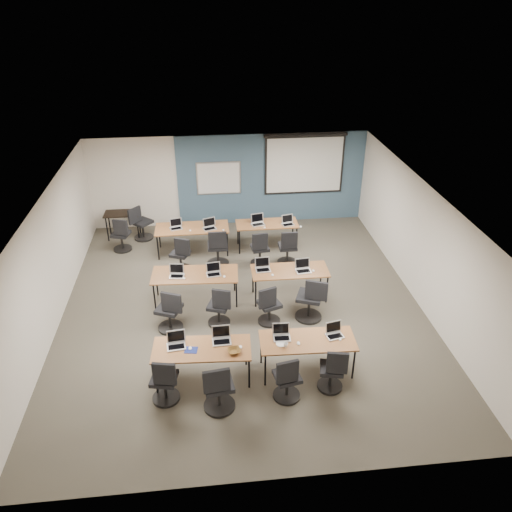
{
  "coord_description": "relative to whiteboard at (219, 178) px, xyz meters",
  "views": [
    {
      "loc": [
        -0.72,
        -9.29,
        6.54
      ],
      "look_at": [
        0.34,
        0.4,
        1.07
      ],
      "focal_mm": 35.0,
      "sensor_mm": 36.0,
      "label": 1
    }
  ],
  "objects": [
    {
      "name": "spare_chair_a",
      "position": [
        -2.26,
        -0.77,
        -1.03
      ],
      "size": [
        0.64,
        0.53,
        1.01
      ],
      "rotation": [
        0.0,
        0.0,
        0.83
      ],
      "color": "black",
      "rests_on": "floor"
    },
    {
      "name": "laptop_6",
      "position": [
        0.8,
        -4.05,
        -0.66
      ],
      "size": [
        0.34,
        0.29,
        0.26
      ],
      "rotation": [
        0.0,
        0.0,
        0.05
      ],
      "color": "silver",
      "rests_on": "training_table_mid_right"
    },
    {
      "name": "mouse_6",
      "position": [
        0.98,
        -4.34,
        -0.71
      ],
      "size": [
        0.08,
        0.11,
        0.03
      ],
      "primitive_type": "ellipsoid",
      "rotation": [
        0.0,
        0.0,
        0.17
      ],
      "color": "white",
      "rests_on": "training_table_mid_right"
    },
    {
      "name": "blue_mousepad",
      "position": [
        -0.82,
        -6.71,
        -0.72
      ],
      "size": [
        0.26,
        0.22,
        0.01
      ],
      "primitive_type": "cube",
      "rotation": [
        0.0,
        0.0,
        -0.16
      ],
      "color": "navy",
      "rests_on": "training_table_front_left"
    },
    {
      "name": "mouse_8",
      "position": [
        -0.86,
        -1.89,
        -0.71
      ],
      "size": [
        0.07,
        0.09,
        0.03
      ],
      "primitive_type": "ellipsoid",
      "rotation": [
        0.0,
        0.0,
        -0.16
      ],
      "color": "white",
      "rests_on": "training_table_back_left"
    },
    {
      "name": "laptop_0",
      "position": [
        -1.08,
        -6.54,
        -0.66
      ],
      "size": [
        0.33,
        0.28,
        0.25
      ],
      "rotation": [
        0.0,
        0.0,
        0.11
      ],
      "color": "#B0B0BB",
      "rests_on": "training_table_front_left"
    },
    {
      "name": "mouse_3",
      "position": [
        1.9,
        -6.71,
        -0.71
      ],
      "size": [
        0.06,
        0.1,
        0.03
      ],
      "primitive_type": "ellipsoid",
      "rotation": [
        0.0,
        0.0,
        -0.09
      ],
      "color": "white",
      "rests_on": "training_table_front_right"
    },
    {
      "name": "mouse_2",
      "position": [
        1.12,
        -6.74,
        -0.71
      ],
      "size": [
        0.08,
        0.11,
        0.03
      ],
      "primitive_type": "ellipsoid",
      "rotation": [
        0.0,
        0.0,
        0.25
      ],
      "color": "white",
      "rests_on": "training_table_front_right"
    },
    {
      "name": "laptop_1",
      "position": [
        -0.26,
        -6.49,
        -0.66
      ],
      "size": [
        0.34,
        0.29,
        0.26
      ],
      "rotation": [
        0.0,
        0.0,
        0.03
      ],
      "color": "#BDBDBD",
      "rests_on": "training_table_front_left"
    },
    {
      "name": "task_chair_5",
      "position": [
        -0.24,
        -5.04,
        -1.05
      ],
      "size": [
        0.5,
        0.48,
        0.97
      ],
      "rotation": [
        0.0,
        0.0,
        -0.33
      ],
      "color": "black",
      "rests_on": "floor"
    },
    {
      "name": "training_table_back_right",
      "position": [
        1.2,
        -1.65,
        -0.77
      ],
      "size": [
        1.67,
        0.69,
        0.73
      ],
      "rotation": [
        0.0,
        0.0,
        0.0
      ],
      "color": "#9C5F3A",
      "rests_on": "floor"
    },
    {
      "name": "mouse_7",
      "position": [
        1.92,
        -4.26,
        -0.71
      ],
      "size": [
        0.08,
        0.11,
        0.03
      ],
      "primitive_type": "ellipsoid",
      "rotation": [
        0.0,
        0.0,
        -0.28
      ],
      "color": "white",
      "rests_on": "training_table_mid_right"
    },
    {
      "name": "laptop_7",
      "position": [
        1.7,
        -4.2,
        -0.66
      ],
      "size": [
        0.34,
        0.29,
        0.26
      ],
      "rotation": [
        0.0,
        0.0,
        0.09
      ],
      "color": "silver",
      "rests_on": "training_table_mid_right"
    },
    {
      "name": "mouse_11",
      "position": [
        2.07,
        -1.98,
        -0.71
      ],
      "size": [
        0.08,
        0.1,
        0.03
      ],
      "primitive_type": "ellipsoid",
      "rotation": [
        0.0,
        0.0,
        0.23
      ],
      "color": "white",
      "rests_on": "training_table_back_right"
    },
    {
      "name": "laptop_8",
      "position": [
        -1.23,
        -1.68,
        -0.66
      ],
      "size": [
        0.32,
        0.27,
        0.24
      ],
      "rotation": [
        0.0,
        0.0,
        0.26
      ],
      "color": "#B1B2B9",
      "rests_on": "training_table_back_left"
    },
    {
      "name": "laptop_2",
      "position": [
        0.84,
        -6.51,
        -0.66
      ],
      "size": [
        0.32,
        0.27,
        0.24
      ],
      "rotation": [
        0.0,
        0.0,
        -0.05
      ],
      "color": "#B4B4BB",
      "rests_on": "training_table_front_right"
    },
    {
      "name": "task_chair_11",
      "position": [
        1.62,
        -2.63,
        -1.04
      ],
      "size": [
        0.51,
        0.51,
        0.99
      ],
      "rotation": [
        0.0,
        0.0,
        -0.01
      ],
      "color": "black",
      "rests_on": "floor"
    },
    {
      "name": "mouse_0",
      "position": [
        -0.83,
        -6.67,
        -0.71
      ],
      "size": [
        0.08,
        0.11,
        0.04
      ],
      "primitive_type": "ellipsoid",
      "rotation": [
        0.0,
        0.0,
        0.17
      ],
      "color": "white",
      "rests_on": "training_table_front_left"
    },
    {
      "name": "task_chair_4",
      "position": [
        -1.27,
        -5.11,
        -1.03
      ],
      "size": [
        0.57,
        0.54,
        1.01
      ],
      "rotation": [
        0.0,
        0.0,
        -0.4
      ],
      "color": "black",
      "rests_on": "floor"
    },
    {
      "name": "training_table_back_left",
      "position": [
        -0.81,
        -1.69,
        -0.76
      ],
      "size": [
        1.94,
        0.81,
        0.73
      ],
      "rotation": [
        0.0,
        0.0,
        -0.0
      ],
      "color": "brown",
      "rests_on": "floor"
    },
    {
      "name": "training_table_mid_right",
      "position": [
        1.4,
        -4.16,
        -0.77
      ],
      "size": [
        1.75,
        0.73,
        0.73
      ],
      "rotation": [
        0.0,
        0.0,
        -0.01
      ],
      "color": "olive",
      "rests_on": "floor"
    },
    {
      "name": "snack_bowl",
      "position": [
        -0.06,
        -6.84,
        -0.69
      ],
      "size": [
        0.3,
        0.3,
        0.06
      ],
      "primitive_type": "imported",
      "rotation": [
        0.0,
        0.0,
        0.21
      ],
      "color": "#916121",
      "rests_on": "training_table_front_left"
    },
    {
      "name": "task_chair_9",
      "position": [
        -0.17,
        -2.49,
        -1.02
      ],
      "size": [
        0.57,
        0.57,
        1.04
      ],
      "rotation": [
        0.0,
        0.0,
        -0.01
      ],
      "color": "black",
      "rests_on": "floor"
    },
    {
      "name": "ceiling",
      "position": [
        0.3,
        -4.43,
        1.25
      ],
      "size": [
        8.0,
        9.0,
        0.02
      ],
      "primitive_type": "cube",
      "color": "white",
      "rests_on": "ground"
    },
    {
      "name": "spare_chair_b",
      "position": [
        -2.73,
        -1.42,
        -1.05
      ],
      "size": [
        0.51,
        0.5,
        0.98
      ],
      "rotation": [
        0.0,
        0.0,
        -0.29
      ],
      "color": "black",
      "rests_on": "floor"
    },
    {
      "name": "task_chair_1",
      "position": [
        -0.37,
        -7.45,
        -1.02
      ],
      "size": [
        0.55,
        0.55,
        1.03
      ],
      "rotation": [
        0.0,
        0.0,
        0.13
      ],
      "color": "black",
      "rests_on": "floor"
    },
    {
      "name": "task_chair_7",
      "position": [
        1.71,
        -5.05,
        -1.01
      ],
      "size": [
        0.61,
        0.58,
        1.05
      ],
      "rotation": [
        0.0,
        0.0,
        -0.38
      ],
      "color": "black",
      "rests_on": "floor"
    },
    {
      "name": "snack_plate",
      "position": [
        0.81,
        -6.71,
        -0.71
      ],
      "size": [
        0.23,
        0.23,
        0.01
      ],
      "primitive_type": "cylinder",
      "rotation": [
        0.0,
        0.0,
        -0.19
      ],
      "color": "white",
      "rests_on": "training_table_front_right"
    },
    {
      "name": "training_table_mid_left",
      "position": [
        -0.74,
        -4.08,
        -0.76
      ],
      "size": [
        1.93,
        0.8,
        0.73
      ],
      "rotation": [
        0.0,
        0.0,
        -0.06
      ],
      "color": "#996334",
      "rests_on": "floor"
    },
    {
      "name": "blue_accent_panel",
      "position": [
        1.55,
        0.04,
        -0.1
      ],
      "size": [
        5.5,
        0.04,
        2.7
      ],
      "primitive_type": "cube",
      "color": "#3D5977",
      "rests_on": "wall_back"
    },
    {
      "name": "utility_table",
      "position": [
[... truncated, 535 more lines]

